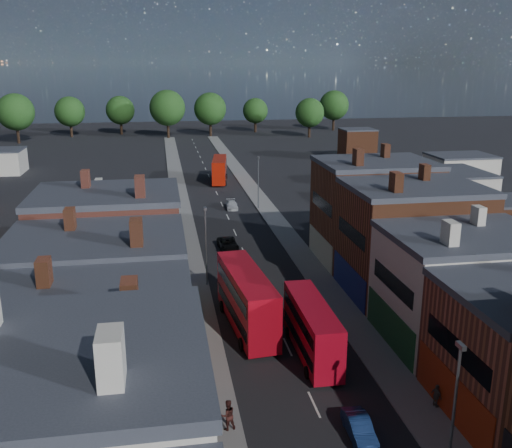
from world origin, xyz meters
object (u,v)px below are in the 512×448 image
object	(u,v)px
bus_1	(312,328)
bus_2	(220,169)
ped_1	(228,415)
car_3	(232,205)
car_2	(228,244)
car_1	(359,428)
bus_0	(247,298)
ped_3	(436,396)

from	to	relation	value
bus_1	bus_2	size ratio (longest dim) A/B	0.92
ped_1	bus_2	bearing A→B (deg)	-107.04
car_3	ped_1	size ratio (longest dim) A/B	2.10
car_2	car_1	bearing A→B (deg)	-86.64
bus_0	car_3	distance (m)	41.18
bus_2	bus_1	bearing A→B (deg)	-82.04
bus_1	car_1	bearing A→B (deg)	-88.39
car_1	ped_3	world-z (taller)	ped_3
car_2	ped_1	bearing A→B (deg)	-98.88
bus_1	car_3	world-z (taller)	bus_1
ped_1	ped_3	size ratio (longest dim) A/B	1.25
bus_1	car_2	bearing A→B (deg)	96.94
bus_0	bus_2	size ratio (longest dim) A/B	1.10
car_2	bus_1	bearing A→B (deg)	-85.19
bus_1	ped_3	bearing A→B (deg)	-52.48
bus_1	bus_2	distance (m)	67.00
car_1	ped_1	distance (m)	7.94
bus_0	ped_1	world-z (taller)	bus_0
bus_1	ped_1	bearing A→B (deg)	-132.03
bus_2	car_2	xyz separation A→B (m)	(-3.23, -40.20, -1.78)
bus_0	ped_1	size ratio (longest dim) A/B	6.06
bus_1	bus_0	bearing A→B (deg)	127.60
ped_1	car_2	bearing A→B (deg)	-108.22
ped_1	ped_3	distance (m)	13.62
bus_1	car_2	distance (m)	27.04
bus_0	car_3	size ratio (longest dim) A/B	2.88
car_1	car_2	xyz separation A→B (m)	(-3.51, 36.92, 0.04)
bus_1	ped_1	xyz separation A→B (m)	(-7.41, -8.21, -1.20)
bus_0	ped_1	distance (m)	14.12
car_2	ped_3	xyz separation A→B (m)	(9.43, -34.88, 0.23)
bus_0	car_1	size ratio (longest dim) A/B	3.13
car_3	bus_0	bearing A→B (deg)	-93.58
bus_1	car_3	distance (m)	46.42
ped_3	car_1	bearing A→B (deg)	94.19
bus_0	ped_1	xyz separation A→B (m)	(-3.23, -13.65, -1.61)
ped_3	bus_2	bearing A→B (deg)	-10.07
car_1	car_3	world-z (taller)	car_1
bus_2	car_1	xyz separation A→B (m)	(0.27, -77.13, -1.82)
bus_1	car_3	size ratio (longest dim) A/B	2.40
car_3	ped_1	distance (m)	55.06
car_1	bus_2	bearing A→B (deg)	91.92
ped_3	bus_1	bearing A→B (deg)	22.67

